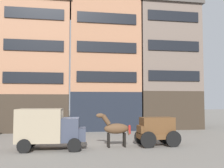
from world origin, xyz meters
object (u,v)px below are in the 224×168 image
(cargo_wagon, at_px, (156,129))
(draft_horse, at_px, (115,128))
(fire_hydrant_curbside, at_px, (129,129))
(delivery_truck_near, at_px, (49,127))

(cargo_wagon, distance_m, draft_horse, 2.95)
(cargo_wagon, relative_size, fire_hydrant_curbside, 3.56)
(delivery_truck_near, bearing_deg, draft_horse, 1.36)
(delivery_truck_near, distance_m, fire_hydrant_curbside, 9.57)
(draft_horse, bearing_deg, delivery_truck_near, -178.64)
(draft_horse, height_order, delivery_truck_near, delivery_truck_near)
(cargo_wagon, height_order, delivery_truck_near, delivery_truck_near)
(delivery_truck_near, xyz_separation_m, fire_hydrant_curbside, (6.91, 6.54, -1.00))
(draft_horse, xyz_separation_m, fire_hydrant_curbside, (2.55, 6.44, -0.84))
(delivery_truck_near, bearing_deg, cargo_wagon, 0.82)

